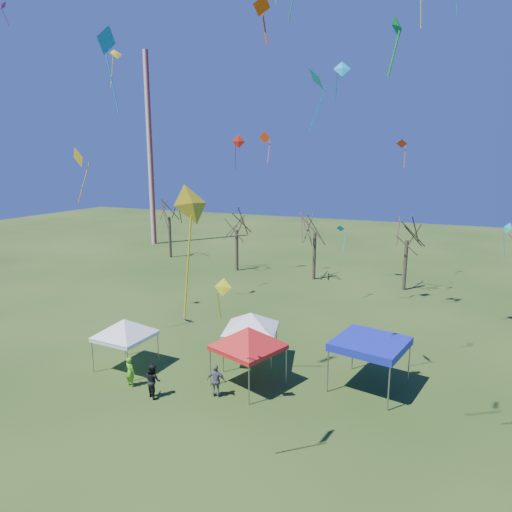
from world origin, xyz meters
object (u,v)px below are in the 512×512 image
Objects in this scene: tent_white_mid at (251,316)px; tree_3 at (408,222)px; tent_red at (248,331)px; tent_blue at (370,344)px; tree_0 at (169,202)px; person_grey at (216,381)px; tree_2 at (315,215)px; person_green at (130,372)px; radio_mast at (150,151)px; tree_1 at (237,215)px; person_dark at (153,380)px; tent_white_west at (124,322)px.

tree_3 is at bearing 71.65° from tent_white_mid.
tent_red is 6.12m from tent_blue.
tree_0 is 2.20× the size of tent_white_mid.
tree_3 is 4.77× the size of person_grey.
tent_red is (2.98, -21.82, -3.34)m from tree_2.
person_grey is 1.05× the size of person_green.
radio_mast reaches higher than tree_2.
tree_1 is at bearing -65.18° from person_green.
tent_red reaches higher than person_green.
tent_white_mid is at bearing -62.04° from tree_1.
person_grey is at bearing -119.28° from tent_red.
tree_2 reaches higher than person_green.
person_grey is at bearing -50.13° from radio_mast.
tree_2 is at bearing 113.84° from tent_blue.
person_dark is 1.03× the size of person_grey.
tent_white_west is (4.35, -22.99, -3.13)m from tree_1.
tent_white_west is at bearing -166.57° from tent_blue.
tent_red is 1.01× the size of tent_blue.
person_green is (-4.56, -4.89, -2.04)m from tent_white_mid.
tent_white_west is (14.43, -25.72, -3.82)m from tree_0.
tree_0 is at bearing 132.47° from tent_white_mid.
person_dark is (17.69, -27.74, -5.64)m from tree_0.
person_grey is at bearing -66.30° from tree_1.
tent_blue is at bearing -49.41° from tree_1.
tent_blue is at bearing -40.48° from radio_mast.
person_grey is at bearing -150.12° from tent_blue.
tent_blue is at bearing -39.85° from tree_0.
tent_blue is at bearing -2.04° from tent_white_mid.
tent_red is at bearing -159.47° from tent_blue.
tree_0 is 18.72m from tree_2.
tree_0 is at bearing 164.82° from tree_1.
tree_0 reaches higher than tent_white_mid.
radio_mast is 15.08× the size of person_grey.
radio_mast is at bearing -44.40° from person_green.
tree_0 is at bearing -42.77° from radio_mast.
radio_mast reaches higher than tree_1.
tree_3 is 2.04× the size of tent_blue.
radio_mast is 20.72m from tree_1.
tent_red is 5.21m from person_dark.
tent_white_west is at bearing -151.80° from tent_white_mid.
radio_mast is 6.51× the size of tent_white_mid.
tent_white_mid is at bearing -108.35° from tree_3.
person_dark is at bearing -110.63° from tree_3.
tree_1 is 1.93× the size of tent_red.
tree_1 is at bearing -46.92° from person_dark.
person_green is at bearing 12.85° from person_dark.
tree_3 is at bearing -16.31° from radio_mast.
tent_white_west is 4.24m from person_dark.
person_green is (-5.48, -2.51, -2.16)m from tent_red.
radio_mast is at bearing 132.31° from tent_red.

